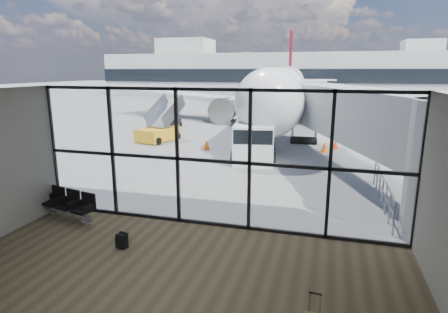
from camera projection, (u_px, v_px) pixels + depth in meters
The scene contains 21 objects.
ground at pixel (302, 108), 49.89m from camera, with size 220.00×220.00×0.00m, color slate.
lounge_shell at pixel (139, 195), 7.28m from camera, with size 12.02×8.01×4.51m.
glass_curtain_wall at pixel (213, 159), 11.88m from camera, with size 12.10×0.12×4.50m.
jet_bridge at pixel (361, 121), 17.10m from camera, with size 8.00×16.50×4.33m.
apron_railing at pixel (383, 187), 14.02m from camera, with size 0.06×5.46×1.11m.
far_terminal at pixel (309, 74), 69.69m from camera, with size 80.00×12.20×11.00m.
tree_0 at pixel (125, 71), 90.73m from camera, with size 4.95×4.95×7.12m.
tree_1 at pixel (147, 69), 89.00m from camera, with size 5.61×5.61×8.07m.
tree_2 at pixel (170, 66), 87.28m from camera, with size 6.27×6.27×9.03m.
tree_3 at pixel (194, 72), 85.97m from camera, with size 4.95×4.95×7.12m.
tree_4 at pixel (219, 69), 84.25m from camera, with size 5.61×5.61×8.07m.
tree_5 at pixel (245, 66), 82.53m from camera, with size 6.27×6.27×9.03m.
seating_row at pixel (70, 203), 12.93m from camera, with size 2.21×1.07×0.98m.
backpack at pixel (122, 241), 10.74m from camera, with size 0.34×0.33×0.46m.
airliner at pixel (284, 89), 37.76m from camera, with size 34.40×39.90×10.28m.
service_van at pixel (255, 140), 21.43m from camera, with size 2.99×5.20×2.14m.
belt_loader at pixel (172, 122), 32.96m from camera, with size 2.06×3.88×1.70m.
mobile_stairs at pixel (159, 132), 27.07m from camera, with size 2.59×4.02×2.62m.
traffic_cone_a at pixel (207, 145), 24.07m from camera, with size 0.45×0.45×0.64m.
traffic_cone_b at pixel (335, 144), 24.35m from camera, with size 0.42×0.42×0.60m.
traffic_cone_c at pixel (325, 147), 23.38m from camera, with size 0.46×0.46×0.65m.
Camera 1 is at (3.48, -11.02, 5.02)m, focal length 30.00 mm.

